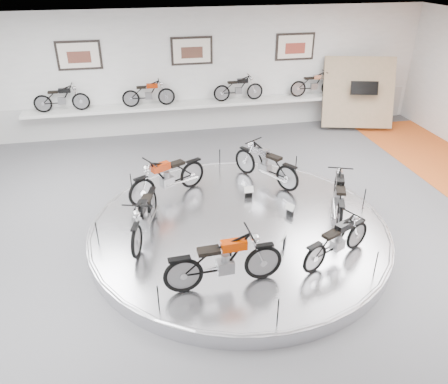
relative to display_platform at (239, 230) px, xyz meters
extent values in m
plane|color=#505052|center=(0.00, -0.30, -0.15)|extent=(16.00, 16.00, 0.00)
plane|color=white|center=(0.00, -0.30, 3.85)|extent=(16.00, 16.00, 0.00)
plane|color=white|center=(0.00, 6.70, 1.85)|extent=(16.00, 0.00, 16.00)
cube|color=#BCBCBA|center=(0.00, 6.68, 0.40)|extent=(15.68, 0.04, 1.10)
cylinder|color=silver|center=(0.00, 0.00, 0.00)|extent=(6.40, 6.40, 0.30)
torus|color=#B2B2BA|center=(0.00, 0.00, 0.12)|extent=(6.40, 6.40, 0.10)
cube|color=silver|center=(0.00, 6.40, 0.85)|extent=(11.00, 0.55, 0.10)
cube|color=#EFE3D0|center=(-3.50, 6.66, 2.55)|extent=(1.35, 0.06, 0.88)
cube|color=#EFE3D0|center=(0.00, 6.66, 2.55)|extent=(1.35, 0.06, 0.88)
cube|color=#EFE3D0|center=(3.50, 6.66, 2.55)|extent=(1.35, 0.06, 0.88)
cube|color=tan|center=(5.60, 5.80, 1.10)|extent=(2.56, 1.52, 2.30)
camera|label=1|loc=(-1.94, -7.73, 5.30)|focal=35.00mm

